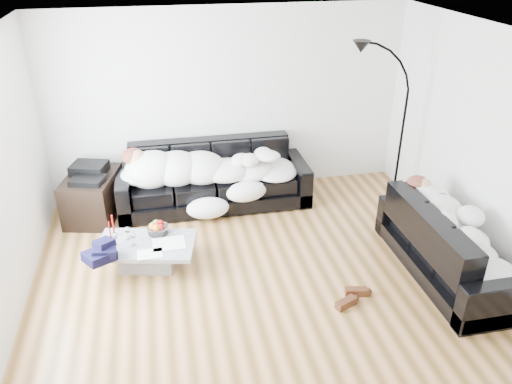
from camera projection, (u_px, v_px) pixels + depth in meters
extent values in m
plane|color=brown|center=(261.00, 275.00, 5.59)|extent=(5.00, 5.00, 0.00)
cube|color=silver|center=(228.00, 103.00, 6.94)|extent=(5.00, 0.02, 2.60)
cube|color=silver|center=(486.00, 151.00, 5.44)|extent=(0.02, 4.50, 2.60)
plane|color=white|center=(263.00, 37.00, 4.39)|extent=(5.00, 5.00, 0.00)
cube|color=black|center=(214.00, 176.00, 6.87)|extent=(2.60, 0.90, 0.85)
cube|color=black|center=(450.00, 243.00, 5.46)|extent=(0.84, 1.95, 0.79)
ellipsoid|color=#0F636E|center=(423.00, 192.00, 5.83)|extent=(0.42, 0.38, 0.20)
cube|color=#939699|center=(147.00, 255.00, 5.67)|extent=(1.20, 0.85, 0.32)
cylinder|color=white|center=(158.00, 227.00, 5.75)|extent=(0.30, 0.30, 0.15)
cylinder|color=white|center=(128.00, 233.00, 5.63)|extent=(0.07, 0.07, 0.16)
cylinder|color=white|center=(115.00, 239.00, 5.53)|extent=(0.08, 0.08, 0.15)
cylinder|color=white|center=(133.00, 238.00, 5.51)|extent=(0.08, 0.08, 0.19)
cylinder|color=maroon|center=(110.00, 231.00, 5.62)|extent=(0.05, 0.05, 0.22)
cylinder|color=maroon|center=(113.00, 225.00, 5.69)|extent=(0.05, 0.05, 0.26)
cube|color=silver|center=(169.00, 243.00, 5.58)|extent=(0.37, 0.29, 0.01)
cube|color=silver|center=(150.00, 254.00, 5.40)|extent=(0.28, 0.20, 0.01)
cube|color=black|center=(93.00, 196.00, 6.62)|extent=(0.79, 0.99, 0.60)
cube|color=black|center=(89.00, 171.00, 6.45)|extent=(0.52, 0.45, 0.13)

